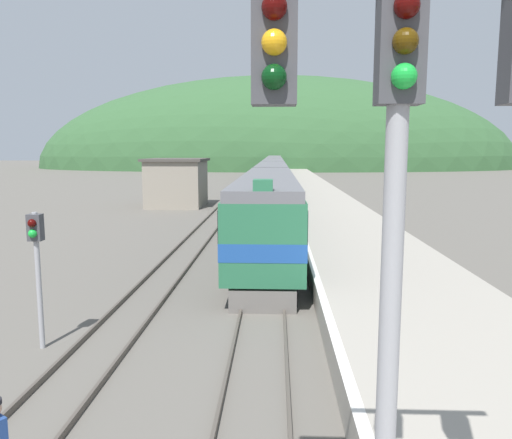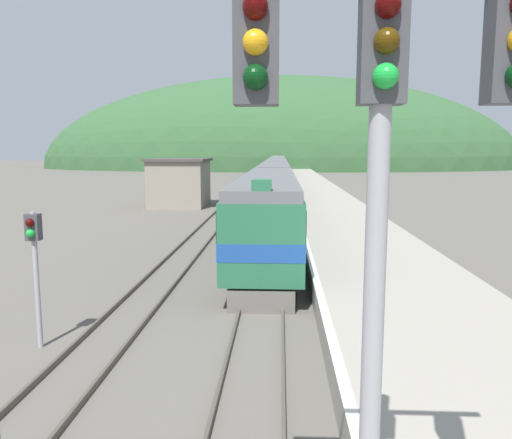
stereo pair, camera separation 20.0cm
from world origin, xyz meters
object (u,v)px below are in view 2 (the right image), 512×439
object	(u,v)px
carriage_third	(276,173)
carriage_fifth	(278,165)
signal_post_siding	(34,251)
carriage_fourth	(278,168)
express_train_lead_car	(269,209)
signal_mast_main	(379,152)
carriage_second	(274,183)

from	to	relation	value
carriage_third	carriage_fifth	world-z (taller)	same
carriage_fifth	signal_post_siding	xyz separation A→B (m)	(-5.93, -96.12, 0.49)
carriage_fourth	carriage_fifth	world-z (taller)	same
carriage_third	signal_post_siding	world-z (taller)	carriage_third
express_train_lead_car	carriage_fifth	bearing A→B (deg)	90.00
express_train_lead_car	carriage_third	xyz separation A→B (m)	(0.00, 41.91, -0.01)
signal_mast_main	signal_post_siding	bearing A→B (deg)	132.20
express_train_lead_car	signal_post_siding	xyz separation A→B (m)	(-5.93, -13.73, 0.48)
carriage_second	signal_post_siding	bearing A→B (deg)	-99.51
carriage_second	signal_post_siding	world-z (taller)	carriage_second
signal_post_siding	signal_mast_main	bearing A→B (deg)	-47.80
express_train_lead_car	signal_post_siding	size ratio (longest dim) A/B	5.81
carriage_fifth	signal_post_siding	world-z (taller)	carriage_fifth
carriage_second	signal_post_siding	xyz separation A→B (m)	(-5.93, -35.40, 0.49)
carriage_third	carriage_fourth	size ratio (longest dim) A/B	1.00
express_train_lead_car	signal_mast_main	distance (m)	22.21
carriage_second	carriage_third	world-z (taller)	same
carriage_third	signal_mast_main	size ratio (longest dim) A/B	2.49
carriage_third	signal_post_siding	bearing A→B (deg)	-96.08
carriage_fourth	carriage_fifth	size ratio (longest dim) A/B	1.00
carriage_fourth	carriage_fifth	distance (m)	20.24
express_train_lead_car	carriage_third	world-z (taller)	express_train_lead_car
express_train_lead_car	signal_post_siding	bearing A→B (deg)	-113.37
express_train_lead_car	carriage_fifth	xyz separation A→B (m)	(0.00, 82.40, -0.01)
carriage_second	signal_mast_main	distance (m)	43.74
carriage_third	express_train_lead_car	bearing A→B (deg)	-90.00
carriage_fifth	carriage_fourth	bearing A→B (deg)	-90.00
signal_mast_main	carriage_second	bearing A→B (deg)	91.98
signal_mast_main	carriage_fifth	bearing A→B (deg)	90.83
carriage_fifth	carriage_third	bearing A→B (deg)	-90.00
carriage_second	carriage_fourth	size ratio (longest dim) A/B	1.00
signal_mast_main	express_train_lead_car	bearing A→B (deg)	93.93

